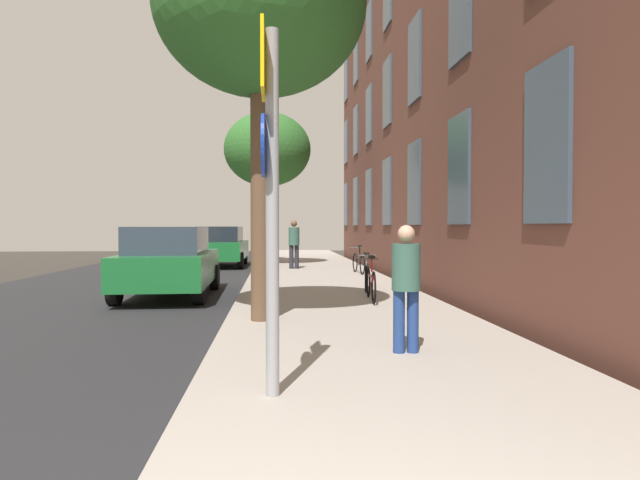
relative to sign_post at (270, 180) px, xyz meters
The scene contains 14 objects.
ground_plane 11.99m from the sign_post, 100.61° to the left, with size 41.80×41.80×0.00m, color #332D28.
road_asphalt 12.54m from the sign_post, 110.21° to the left, with size 7.00×38.00×0.01m, color #232326.
sidewalk 11.86m from the sign_post, 83.50° to the left, with size 4.20×38.00×0.12m, color #9E9389.
sign_post is the anchor object (origin of this frame).
traffic_light 20.29m from the sign_post, 90.82° to the left, with size 0.43×0.24×3.33m.
tree_near 5.09m from the sign_post, 92.68° to the left, with size 3.40×3.40×6.51m.
tree_far 17.26m from the sign_post, 90.92° to the left, with size 3.40×3.40×5.98m.
bicycle_0 6.76m from the sign_post, 72.38° to the left, with size 0.42×1.71×0.93m.
bicycle_1 8.54m from the sign_post, 74.80° to the left, with size 0.47×1.57×0.91m.
bicycle_2 13.22m from the sign_post, 78.06° to the left, with size 0.42×1.68×0.92m.
pedestrian_0 2.50m from the sign_post, 44.53° to the left, with size 0.37×0.37×1.54m.
pedestrian_1 15.05m from the sign_post, 87.34° to the left, with size 0.54×0.54×1.73m.
car_0 8.53m from the sign_post, 106.50° to the left, with size 2.00×4.46×1.62m.
car_1 17.97m from the sign_post, 96.93° to the left, with size 1.99×4.31×1.62m.
Camera 1 is at (-0.17, -1.61, 1.64)m, focal length 31.35 mm.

